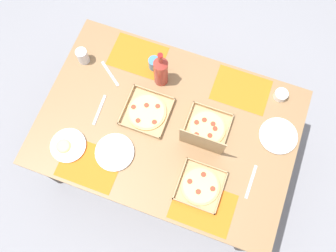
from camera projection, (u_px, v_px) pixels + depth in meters
The scene contains 19 objects.
ground_plane at pixel (168, 155), 2.94m from camera, with size 6.00×6.00×0.00m, color gray.
dining_table at pixel (168, 130), 2.34m from camera, with size 1.60×1.09×0.73m.
placemat_near_left at pixel (241, 90), 2.33m from camera, with size 0.36×0.26×0.00m, color orange.
placemat_near_right at pixel (138, 56), 2.41m from camera, with size 0.36×0.26×0.00m, color orange.
placemat_far_left at pixel (203, 206), 2.09m from camera, with size 0.36×0.26×0.00m, color orange.
placemat_far_right at pixel (90, 165), 2.17m from camera, with size 0.36×0.26×0.00m, color orange.
pizza_box_edge_far at pixel (200, 186), 2.12m from camera, with size 0.26×0.26×0.04m.
pizza_box_center at pixel (147, 112), 2.27m from camera, with size 0.28×0.28×0.04m.
pizza_box_corner_right at pixel (206, 131), 2.19m from camera, with size 0.27×0.29×0.30m.
plate_near_left at pixel (278, 136), 2.22m from camera, with size 0.24×0.24×0.02m.
plate_near_right at pixel (68, 146), 2.20m from camera, with size 0.22×0.22×0.03m.
plate_far_left at pixel (115, 152), 2.19m from camera, with size 0.24×0.24×0.02m.
soda_bottle at pixel (161, 71), 2.23m from camera, with size 0.09×0.09×0.32m.
cup_red at pixel (154, 63), 2.34m from camera, with size 0.07×0.07×0.09m, color teal.
cup_clear_left at pixel (83, 56), 2.35m from camera, with size 0.07×0.07×0.11m, color silver.
condiment_bowl at pixel (281, 95), 2.29m from camera, with size 0.08×0.08×0.05m, color white.
knife_by_near_left at pixel (251, 182), 2.14m from camera, with size 0.21×0.02×0.01m, color #B7B7BC.
knife_by_far_right at pixel (110, 74), 2.36m from camera, with size 0.21×0.02×0.01m, color #B7B7BC.
knife_by_far_left at pixel (99, 110), 2.28m from camera, with size 0.21×0.02×0.01m, color #B7B7BC.
Camera 1 is at (-0.25, 0.67, 2.86)m, focal length 38.57 mm.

